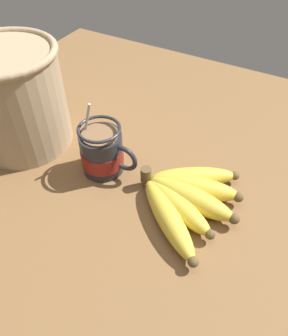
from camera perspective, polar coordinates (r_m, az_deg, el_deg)
The scene contains 4 objects.
table at distance 67.64cm, azimuth -2.72°, elevation 0.27°, with size 99.07×99.07×2.55cm.
coffee_mug at distance 62.84cm, azimuth -7.25°, elevation 2.78°, with size 13.25×8.23×14.78cm.
banana_bunch at distance 58.20cm, azimuth 7.24°, elevation -5.05°, with size 19.23×23.40×4.36cm.
woven_basket at distance 70.43cm, azimuth -21.66°, elevation 11.33°, with size 20.54×20.54×20.61cm.
Camera 1 is at (26.09, -40.34, 48.89)cm, focal length 35.00 mm.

